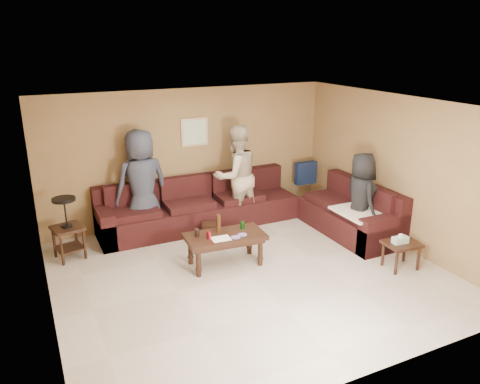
{
  "coord_description": "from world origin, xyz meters",
  "views": [
    {
      "loc": [
        -2.83,
        -5.57,
        3.38
      ],
      "look_at": [
        0.25,
        0.85,
        1.0
      ],
      "focal_mm": 35.0,
      "sensor_mm": 36.0,
      "label": 1
    }
  ],
  "objects_px": {
    "end_table_left": "(67,227)",
    "side_table_right": "(401,246)",
    "sectional_sofa": "(252,212)",
    "person_right": "(361,198)",
    "waste_bin": "(210,232)",
    "person_left": "(142,184)",
    "person_middle": "(236,176)",
    "coffee_table": "(225,239)"
  },
  "relations": [
    {
      "from": "sectional_sofa",
      "to": "person_middle",
      "type": "relative_size",
      "value": 2.48
    },
    {
      "from": "coffee_table",
      "to": "waste_bin",
      "type": "height_order",
      "value": "coffee_table"
    },
    {
      "from": "coffee_table",
      "to": "side_table_right",
      "type": "relative_size",
      "value": 2.21
    },
    {
      "from": "side_table_right",
      "to": "person_middle",
      "type": "bearing_deg",
      "value": 118.96
    },
    {
      "from": "waste_bin",
      "to": "person_right",
      "type": "distance_m",
      "value": 2.64
    },
    {
      "from": "person_middle",
      "to": "side_table_right",
      "type": "bearing_deg",
      "value": 112.0
    },
    {
      "from": "sectional_sofa",
      "to": "waste_bin",
      "type": "relative_size",
      "value": 15.3
    },
    {
      "from": "waste_bin",
      "to": "person_right",
      "type": "height_order",
      "value": "person_right"
    },
    {
      "from": "end_table_left",
      "to": "person_right",
      "type": "relative_size",
      "value": 0.65
    },
    {
      "from": "waste_bin",
      "to": "person_middle",
      "type": "height_order",
      "value": "person_middle"
    },
    {
      "from": "coffee_table",
      "to": "waste_bin",
      "type": "relative_size",
      "value": 4.12
    },
    {
      "from": "sectional_sofa",
      "to": "person_left",
      "type": "distance_m",
      "value": 2.04
    },
    {
      "from": "sectional_sofa",
      "to": "side_table_right",
      "type": "relative_size",
      "value": 8.19
    },
    {
      "from": "sectional_sofa",
      "to": "waste_bin",
      "type": "xyz_separation_m",
      "value": [
        -0.89,
        -0.12,
        -0.17
      ]
    },
    {
      "from": "person_left",
      "to": "person_middle",
      "type": "height_order",
      "value": "person_left"
    },
    {
      "from": "waste_bin",
      "to": "sectional_sofa",
      "type": "bearing_deg",
      "value": 7.51
    },
    {
      "from": "coffee_table",
      "to": "person_right",
      "type": "bearing_deg",
      "value": -4.27
    },
    {
      "from": "end_table_left",
      "to": "side_table_right",
      "type": "distance_m",
      "value": 5.17
    },
    {
      "from": "waste_bin",
      "to": "person_right",
      "type": "relative_size",
      "value": 0.19
    },
    {
      "from": "sectional_sofa",
      "to": "person_right",
      "type": "distance_m",
      "value": 1.94
    },
    {
      "from": "person_right",
      "to": "end_table_left",
      "type": "bearing_deg",
      "value": 82.6
    },
    {
      "from": "sectional_sofa",
      "to": "coffee_table",
      "type": "height_order",
      "value": "sectional_sofa"
    },
    {
      "from": "coffee_table",
      "to": "person_middle",
      "type": "height_order",
      "value": "person_middle"
    },
    {
      "from": "coffee_table",
      "to": "person_left",
      "type": "height_order",
      "value": "person_left"
    },
    {
      "from": "sectional_sofa",
      "to": "side_table_right",
      "type": "distance_m",
      "value": 2.7
    },
    {
      "from": "coffee_table",
      "to": "person_right",
      "type": "relative_size",
      "value": 0.8
    },
    {
      "from": "sectional_sofa",
      "to": "waste_bin",
      "type": "bearing_deg",
      "value": -172.49
    },
    {
      "from": "person_middle",
      "to": "person_right",
      "type": "xyz_separation_m",
      "value": [
        1.56,
        -1.62,
        -0.16
      ]
    },
    {
      "from": "end_table_left",
      "to": "waste_bin",
      "type": "xyz_separation_m",
      "value": [
        2.27,
        -0.31,
        -0.38
      ]
    },
    {
      "from": "end_table_left",
      "to": "side_table_right",
      "type": "height_order",
      "value": "end_table_left"
    },
    {
      "from": "side_table_right",
      "to": "person_left",
      "type": "height_order",
      "value": "person_left"
    },
    {
      "from": "sectional_sofa",
      "to": "person_right",
      "type": "xyz_separation_m",
      "value": [
        1.41,
        -1.26,
        0.46
      ]
    },
    {
      "from": "end_table_left",
      "to": "side_table_right",
      "type": "relative_size",
      "value": 1.79
    },
    {
      "from": "end_table_left",
      "to": "side_table_right",
      "type": "xyz_separation_m",
      "value": [
        4.5,
        -2.53,
        -0.16
      ]
    },
    {
      "from": "sectional_sofa",
      "to": "person_right",
      "type": "bearing_deg",
      "value": -41.64
    },
    {
      "from": "waste_bin",
      "to": "coffee_table",
      "type": "bearing_deg",
      "value": -97.83
    },
    {
      "from": "sectional_sofa",
      "to": "coffee_table",
      "type": "xyz_separation_m",
      "value": [
        -1.02,
        -1.07,
        0.1
      ]
    },
    {
      "from": "person_middle",
      "to": "sectional_sofa",
      "type": "bearing_deg",
      "value": 105.5
    },
    {
      "from": "sectional_sofa",
      "to": "person_left",
      "type": "height_order",
      "value": "person_left"
    },
    {
      "from": "person_middle",
      "to": "person_right",
      "type": "height_order",
      "value": "person_middle"
    },
    {
      "from": "person_right",
      "to": "coffee_table",
      "type": "bearing_deg",
      "value": 95.95
    },
    {
      "from": "sectional_sofa",
      "to": "coffee_table",
      "type": "distance_m",
      "value": 1.48
    }
  ]
}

